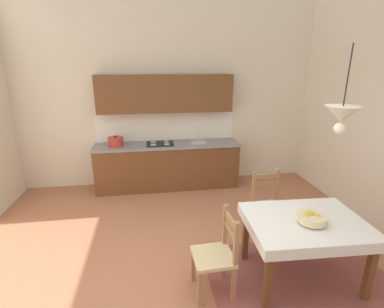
# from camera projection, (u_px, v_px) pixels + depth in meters

# --- Properties ---
(ground_plane) EXTENTS (6.36, 6.68, 0.10)m
(ground_plane) POSITION_uv_depth(u_px,v_px,m) (191.00, 286.00, 3.22)
(ground_plane) COLOR #AD6B4C
(wall_back) EXTENTS (6.36, 0.12, 3.95)m
(wall_back) POSITION_uv_depth(u_px,v_px,m) (168.00, 86.00, 5.53)
(wall_back) COLOR silver
(wall_back) RESTS_ON ground_plane
(area_rug) EXTENTS (2.10, 1.60, 0.01)m
(area_rug) POSITION_uv_depth(u_px,v_px,m) (303.00, 282.00, 3.21)
(area_rug) COLOR #8F4946
(area_rug) RESTS_ON ground_plane
(kitchen_cabinetry) EXTENTS (2.80, 0.63, 2.20)m
(kitchen_cabinetry) POSITION_uv_depth(u_px,v_px,m) (167.00, 145.00, 5.55)
(kitchen_cabinetry) COLOR brown
(kitchen_cabinetry) RESTS_ON ground_plane
(dining_table) EXTENTS (1.31, 1.02, 0.75)m
(dining_table) POSITION_uv_depth(u_px,v_px,m) (305.00, 230.00, 3.12)
(dining_table) COLOR brown
(dining_table) RESTS_ON ground_plane
(dining_chair_kitchen_side) EXTENTS (0.45, 0.45, 0.93)m
(dining_chair_kitchen_side) POSITION_uv_depth(u_px,v_px,m) (268.00, 206.00, 4.03)
(dining_chair_kitchen_side) COLOR #D1BC89
(dining_chair_kitchen_side) RESTS_ON ground_plane
(dining_chair_tv_side) EXTENTS (0.44, 0.44, 0.93)m
(dining_chair_tv_side) POSITION_uv_depth(u_px,v_px,m) (217.00, 255.00, 2.99)
(dining_chair_tv_side) COLOR #D1BC89
(dining_chair_tv_side) RESTS_ON ground_plane
(fruit_bowl) EXTENTS (0.30, 0.30, 0.12)m
(fruit_bowl) POSITION_uv_depth(u_px,v_px,m) (311.00, 218.00, 3.00)
(fruit_bowl) COLOR beige
(fruit_bowl) RESTS_ON dining_table
(pendant_lamp) EXTENTS (0.32, 0.32, 0.80)m
(pendant_lamp) POSITION_uv_depth(u_px,v_px,m) (342.00, 115.00, 2.60)
(pendant_lamp) COLOR black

